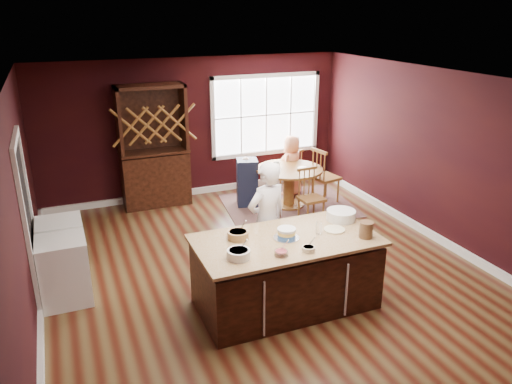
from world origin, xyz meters
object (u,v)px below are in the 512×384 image
dining_table (289,179)px  baker (267,221)px  chair_east (326,175)px  chair_north (291,170)px  layer_cake (286,233)px  toddler (245,165)px  hutch (154,147)px  dryer (62,249)px  seated_woman (292,166)px  washer (64,271)px  high_chair (247,181)px  chair_south (311,196)px  kitchen_island (286,274)px

dining_table → baker: 2.72m
chair_east → chair_north: chair_east is taller
layer_cake → chair_north: 4.25m
layer_cake → toddler: (0.76, 3.37, -0.17)m
dining_table → hutch: size_ratio=0.55×
dryer → dining_table: bearing=17.2°
seated_woman → hutch: hutch is taller
hutch → washer: (-1.77, -2.94, -0.71)m
dining_table → toddler: bearing=155.0°
high_chair → toddler: high_chair is taller
high_chair → toddler: size_ratio=3.62×
toddler → washer: size_ratio=0.30×
chair_north → dryer: (-4.46, -2.00, -0.02)m
dining_table → layer_cake: layer_cake is taller
chair_east → high_chair: 1.52m
baker → chair_east: size_ratio=1.54×
seated_woman → toddler: size_ratio=4.69×
chair_south → toddler: bearing=120.0°
toddler → dining_table: bearing=-25.0°
chair_south → washer: 4.22m
chair_east → high_chair: (-1.46, 0.42, -0.07)m
high_chair → hutch: hutch is taller
seated_woman → high_chair: 1.04m
chair_south → washer: bearing=-168.5°
chair_south → seated_woman: size_ratio=0.80×
chair_east → dryer: size_ratio=1.27×
dryer → washer: bearing=-90.0°
chair_north → high_chair: size_ratio=0.96×
chair_east → dryer: 4.96m
baker → high_chair: (0.74, 2.63, -0.37)m
chair_north → toddler: (-1.15, -0.39, 0.36)m
high_chair → hutch: (-1.58, 0.70, 0.67)m
layer_cake → dryer: size_ratio=0.37×
high_chair → toddler: bearing=-165.1°
dining_table → kitchen_island: bearing=-116.5°
kitchen_island → chair_east: 3.73m
kitchen_island → baker: 0.85m
kitchen_island → toddler: 3.49m
dining_table → dryer: dryer is taller
baker → hutch: (-0.85, 3.33, 0.30)m
chair_east → chair_north: (-0.35, 0.81, -0.09)m
chair_east → chair_north: 0.89m
kitchen_island → hutch: hutch is taller
seated_woman → toddler: (-1.06, -0.18, 0.20)m
high_chair → kitchen_island: bearing=-87.5°
chair_east → seated_woman: (-0.44, 0.59, 0.07)m
toddler → washer: (-3.31, -2.24, -0.38)m
kitchen_island → baker: baker is taller
layer_cake → kitchen_island: bearing=-113.1°
dining_table → washer: size_ratio=1.44×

